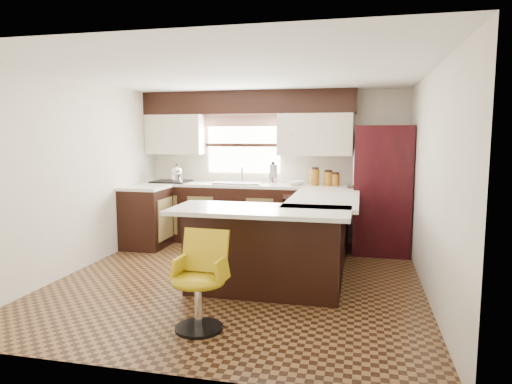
% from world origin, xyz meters
% --- Properties ---
extents(floor, '(4.40, 4.40, 0.00)m').
position_xyz_m(floor, '(0.00, 0.00, 0.00)').
color(floor, '#49301A').
rests_on(floor, ground).
extents(ceiling, '(4.40, 4.40, 0.00)m').
position_xyz_m(ceiling, '(0.00, 0.00, 2.40)').
color(ceiling, silver).
rests_on(ceiling, wall_back).
extents(wall_back, '(4.40, 0.00, 4.40)m').
position_xyz_m(wall_back, '(0.00, 2.20, 1.20)').
color(wall_back, beige).
rests_on(wall_back, floor).
extents(wall_front, '(4.40, 0.00, 4.40)m').
position_xyz_m(wall_front, '(0.00, -2.20, 1.20)').
color(wall_front, beige).
rests_on(wall_front, floor).
extents(wall_left, '(0.00, 4.40, 4.40)m').
position_xyz_m(wall_left, '(-2.10, 0.00, 1.20)').
color(wall_left, beige).
rests_on(wall_left, floor).
extents(wall_right, '(0.00, 4.40, 4.40)m').
position_xyz_m(wall_right, '(2.10, 0.00, 1.20)').
color(wall_right, beige).
rests_on(wall_right, floor).
extents(base_cab_back, '(3.30, 0.60, 0.90)m').
position_xyz_m(base_cab_back, '(-0.45, 1.90, 0.45)').
color(base_cab_back, black).
rests_on(base_cab_back, floor).
extents(base_cab_left, '(0.60, 0.70, 0.90)m').
position_xyz_m(base_cab_left, '(-1.80, 1.25, 0.45)').
color(base_cab_left, black).
rests_on(base_cab_left, floor).
extents(counter_back, '(3.30, 0.60, 0.04)m').
position_xyz_m(counter_back, '(-0.45, 1.90, 0.92)').
color(counter_back, silver).
rests_on(counter_back, base_cab_back).
extents(counter_left, '(0.60, 0.70, 0.04)m').
position_xyz_m(counter_left, '(-1.80, 1.25, 0.92)').
color(counter_left, silver).
rests_on(counter_left, base_cab_left).
extents(soffit, '(3.40, 0.35, 0.36)m').
position_xyz_m(soffit, '(-0.40, 2.03, 2.22)').
color(soffit, black).
rests_on(soffit, wall_back).
extents(upper_cab_left, '(0.94, 0.35, 0.64)m').
position_xyz_m(upper_cab_left, '(-1.62, 2.03, 1.72)').
color(upper_cab_left, beige).
rests_on(upper_cab_left, wall_back).
extents(upper_cab_right, '(1.14, 0.35, 0.64)m').
position_xyz_m(upper_cab_right, '(0.68, 2.03, 1.72)').
color(upper_cab_right, beige).
rests_on(upper_cab_right, wall_back).
extents(window_pane, '(1.20, 0.02, 0.90)m').
position_xyz_m(window_pane, '(-0.50, 2.18, 1.55)').
color(window_pane, white).
rests_on(window_pane, wall_back).
extents(valance, '(1.30, 0.06, 0.18)m').
position_xyz_m(valance, '(-0.50, 2.14, 1.94)').
color(valance, '#D19B93').
rests_on(valance, wall_back).
extents(sink, '(0.75, 0.45, 0.03)m').
position_xyz_m(sink, '(-0.50, 1.88, 0.96)').
color(sink, '#B2B2B7').
rests_on(sink, counter_back).
extents(dishwasher, '(0.58, 0.03, 0.78)m').
position_xyz_m(dishwasher, '(0.55, 1.61, 0.43)').
color(dishwasher, black).
rests_on(dishwasher, floor).
extents(cooktop, '(0.58, 0.50, 0.02)m').
position_xyz_m(cooktop, '(-1.65, 1.88, 0.96)').
color(cooktop, black).
rests_on(cooktop, counter_back).
extents(peninsula_long, '(0.60, 1.95, 0.90)m').
position_xyz_m(peninsula_long, '(0.90, 0.62, 0.45)').
color(peninsula_long, black).
rests_on(peninsula_long, floor).
extents(peninsula_return, '(1.65, 0.60, 0.90)m').
position_xyz_m(peninsula_return, '(0.38, -0.35, 0.45)').
color(peninsula_return, black).
rests_on(peninsula_return, floor).
extents(counter_pen_long, '(0.84, 1.95, 0.04)m').
position_xyz_m(counter_pen_long, '(0.95, 0.62, 0.92)').
color(counter_pen_long, silver).
rests_on(counter_pen_long, peninsula_long).
extents(counter_pen_return, '(1.89, 0.84, 0.04)m').
position_xyz_m(counter_pen_return, '(0.35, -0.44, 0.92)').
color(counter_pen_return, silver).
rests_on(counter_pen_return, peninsula_return).
extents(refrigerator, '(0.79, 0.76, 1.85)m').
position_xyz_m(refrigerator, '(1.68, 1.75, 0.92)').
color(refrigerator, black).
rests_on(refrigerator, floor).
extents(bar_chair, '(0.49, 0.49, 0.87)m').
position_xyz_m(bar_chair, '(0.02, -1.42, 0.44)').
color(bar_chair, '#B99A0F').
rests_on(bar_chair, floor).
extents(kettle, '(0.20, 0.20, 0.27)m').
position_xyz_m(kettle, '(-1.55, 1.88, 1.11)').
color(kettle, silver).
rests_on(kettle, cooktop).
extents(percolator, '(0.14, 0.14, 0.32)m').
position_xyz_m(percolator, '(0.05, 1.90, 1.10)').
color(percolator, silver).
rests_on(percolator, counter_back).
extents(mixing_bowl, '(0.29, 0.29, 0.07)m').
position_xyz_m(mixing_bowl, '(0.41, 1.90, 0.98)').
color(mixing_bowl, white).
rests_on(mixing_bowl, counter_back).
extents(canister_large, '(0.14, 0.14, 0.25)m').
position_xyz_m(canister_large, '(0.69, 1.92, 1.07)').
color(canister_large, '#8B5919').
rests_on(canister_large, counter_back).
extents(canister_med, '(0.14, 0.14, 0.21)m').
position_xyz_m(canister_med, '(0.90, 1.92, 1.05)').
color(canister_med, '#8B5919').
rests_on(canister_med, counter_back).
extents(canister_small, '(0.13, 0.13, 0.18)m').
position_xyz_m(canister_small, '(1.01, 1.92, 1.03)').
color(canister_small, '#8B5919').
rests_on(canister_small, counter_back).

